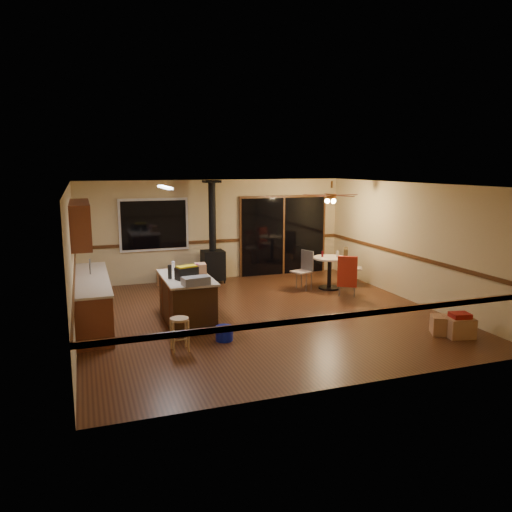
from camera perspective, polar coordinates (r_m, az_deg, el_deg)
name	(u,v)px	position (r m, az deg, el deg)	size (l,w,h in m)	color
floor	(261,315)	(10.11, 0.57, -6.71)	(7.00, 7.00, 0.00)	#4B2815
ceiling	(261,184)	(9.67, 0.59, 8.18)	(7.00, 7.00, 0.00)	silver
wall_back	(216,230)	(13.12, -4.64, 3.01)	(7.00, 7.00, 0.00)	#CBB580
wall_front	(351,294)	(6.70, 10.86, -4.23)	(7.00, 7.00, 0.00)	#CBB580
wall_left	(72,262)	(9.24, -20.28, -0.69)	(7.00, 7.00, 0.00)	#CBB580
wall_right	(411,242)	(11.47, 17.26, 1.52)	(7.00, 7.00, 0.00)	#CBB580
chair_rail	(261,266)	(9.86, 0.58, -1.15)	(7.00, 7.00, 0.08)	#4D2B13
window	(154,225)	(12.74, -11.58, 3.52)	(1.72, 0.10, 1.32)	black
sliding_door	(283,236)	(13.71, 3.14, 2.28)	(2.52, 0.10, 2.10)	black
lower_cabinets	(92,302)	(9.92, -18.20, -5.00)	(0.60, 3.00, 0.86)	brown
countertop	(91,279)	(9.81, -18.35, -2.46)	(0.64, 3.04, 0.04)	beige
upper_cabinets	(80,223)	(9.85, -19.43, 3.54)	(0.35, 2.00, 0.80)	brown
kitchen_island	(187,299)	(9.60, -7.91, -4.93)	(0.88, 1.68, 0.90)	#351D0D
wood_stove	(213,254)	(12.72, -4.96, 0.17)	(0.55, 0.50, 2.52)	black
ceiling_fan	(331,198)	(11.99, 8.62, 6.62)	(0.24, 0.24, 0.55)	brown
fluorescent_strip	(165,187)	(9.52, -10.38, 7.73)	(0.10, 1.20, 0.04)	white
toolbox_grey	(196,281)	(8.79, -6.90, -2.83)	(0.47, 0.26, 0.15)	slate
toolbox_black	(187,273)	(9.25, -7.92, -1.96)	(0.40, 0.21, 0.22)	black
toolbox_yellow_lid	(187,267)	(9.22, -7.94, -1.20)	(0.36, 0.19, 0.03)	gold
box_on_island	(200,268)	(9.73, -6.39, -1.40)	(0.21, 0.28, 0.19)	#A6714A
bottle_dark	(170,272)	(9.33, -9.82, -1.79)	(0.07, 0.07, 0.26)	black
bottle_pink	(197,269)	(9.61, -6.76, -1.50)	(0.07, 0.07, 0.21)	#D84C8C
bottle_white	(173,266)	(9.99, -9.44, -1.16)	(0.06, 0.06, 0.19)	white
bar_stool	(180,334)	(8.25, -8.72, -8.83)	(0.30, 0.30, 0.55)	tan
blue_bucket	(224,333)	(8.67, -3.64, -8.80)	(0.30, 0.30, 0.25)	#0D1ABF
dining_table	(330,267)	(12.21, 8.41, -1.29)	(0.82, 0.82, 0.78)	black
glass_red	(322,254)	(12.17, 7.60, 0.25)	(0.05, 0.05, 0.15)	#590C14
glass_cream	(338,254)	(12.19, 9.30, 0.23)	(0.06, 0.06, 0.15)	beige
chair_left	(305,265)	(12.05, 5.58, -1.08)	(0.52, 0.51, 0.51)	tan
chair_near	(347,272)	(11.46, 10.40, -1.76)	(0.60, 0.61, 0.70)	tan
chair_right	(346,262)	(12.57, 10.30, -0.69)	(0.61, 0.59, 0.70)	tan
box_under_window	(170,277)	(12.66, -9.79, -2.41)	(0.52, 0.41, 0.41)	#A6714A
box_corner_a	(459,327)	(9.50, 22.20, -7.54)	(0.45, 0.38, 0.35)	#A6714A
box_corner_b	(443,325)	(9.54, 20.63, -7.41)	(0.41, 0.35, 0.33)	#A6714A
box_small_red	(460,315)	(9.44, 22.29, -6.29)	(0.32, 0.27, 0.09)	maroon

